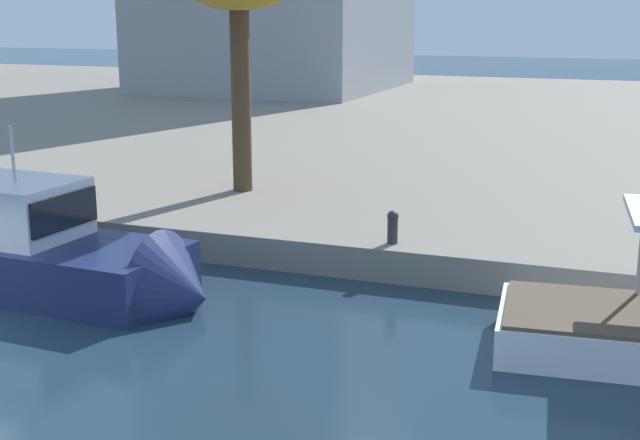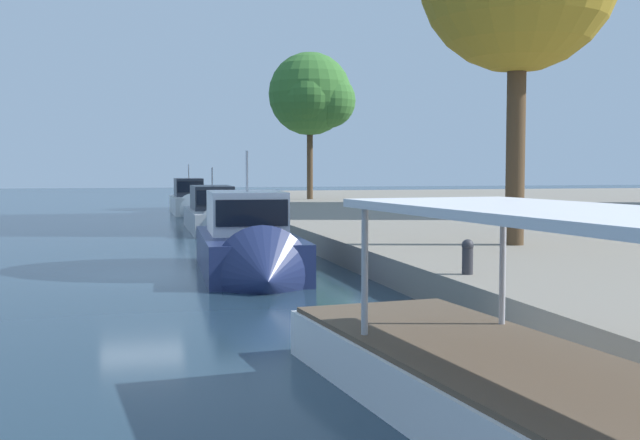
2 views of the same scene
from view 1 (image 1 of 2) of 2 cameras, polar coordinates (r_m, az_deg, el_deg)
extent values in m
cube|color=gray|center=(48.77, 4.77, 6.66)|extent=(120.00, 55.00, 0.83)
cube|color=navy|center=(21.50, -18.71, -3.27)|extent=(7.83, 3.30, 1.66)
cone|color=navy|center=(18.99, -9.10, -4.93)|extent=(1.34, 2.82, 2.77)
cube|color=white|center=(21.52, -20.15, 0.76)|extent=(3.58, 2.50, 1.35)
cube|color=black|center=(20.61, -17.45, 0.62)|extent=(1.03, 2.23, 0.81)
cylinder|color=silver|center=(21.01, -19.69, 4.18)|extent=(0.08, 0.08, 1.30)
cylinder|color=#2D2D33|center=(21.15, 4.82, -0.74)|extent=(0.26, 0.26, 0.61)
sphere|color=#2D2D33|center=(21.06, 4.84, 0.25)|extent=(0.28, 0.28, 0.28)
cylinder|color=#4C3823|center=(27.03, -5.26, 8.55)|extent=(0.61, 0.61, 6.31)
camera|label=2|loc=(16.78, 63.05, -4.57)|focal=44.52mm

